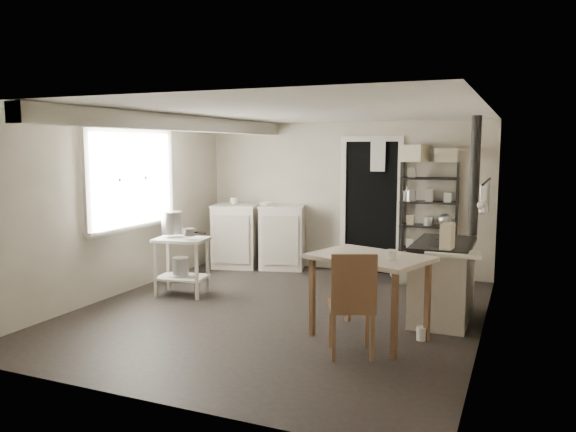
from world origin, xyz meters
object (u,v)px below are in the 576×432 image
at_px(work_table, 369,301).
at_px(chair, 351,304).
at_px(stockpot, 172,223).
at_px(shelf_rack, 429,215).
at_px(stove, 443,280).
at_px(prep_table, 182,265).
at_px(base_cabinets, 259,239).
at_px(flour_sack, 403,268).

distance_m(work_table, chair, 0.52).
height_order(stockpot, work_table, stockpot).
bearing_deg(stockpot, shelf_rack, 34.86).
bearing_deg(shelf_rack, stockpot, -149.44).
relative_size(work_table, chair, 1.13).
height_order(stove, work_table, stove).
xyz_separation_m(prep_table, stockpot, (-0.15, 0.02, 0.54)).
bearing_deg(work_table, chair, -93.79).
bearing_deg(base_cabinets, stockpot, -115.27).
relative_size(shelf_rack, work_table, 1.53).
bearing_deg(base_cabinets, prep_table, -110.67).
height_order(stockpot, chair, stockpot).
bearing_deg(chair, work_table, 63.42).
relative_size(chair, flour_sack, 2.19).
relative_size(prep_table, base_cabinets, 0.49).
bearing_deg(work_table, stockpot, 166.13).
bearing_deg(stockpot, flour_sack, 30.96).
distance_m(base_cabinets, shelf_rack, 2.68).
distance_m(shelf_rack, stove, 1.94).
bearing_deg(base_cabinets, shelf_rack, -12.37).
relative_size(base_cabinets, chair, 1.55).
bearing_deg(shelf_rack, chair, -97.30).
distance_m(prep_table, flour_sack, 3.03).
relative_size(prep_table, flour_sack, 1.66).
distance_m(stockpot, chair, 3.07).
bearing_deg(shelf_rack, flour_sack, -124.87).
bearing_deg(base_cabinets, stove, -43.95).
bearing_deg(chair, shelf_rack, 64.21).
bearing_deg(stockpot, base_cabinets, 80.27).
bearing_deg(stove, prep_table, -175.37).
height_order(base_cabinets, work_table, base_cabinets).
xyz_separation_m(stockpot, flour_sack, (2.70, 1.62, -0.70)).
relative_size(base_cabinets, work_table, 1.37).
xyz_separation_m(prep_table, work_table, (2.67, -0.67, -0.02)).
distance_m(stockpot, base_cabinets, 2.00).
xyz_separation_m(stove, flour_sack, (-0.72, 1.37, -0.20)).
height_order(work_table, chair, chair).
relative_size(stockpot, flour_sack, 0.65).
bearing_deg(prep_table, work_table, -14.14).
xyz_separation_m(stockpot, chair, (2.79, -1.21, -0.45)).
xyz_separation_m(shelf_rack, flour_sack, (-0.26, -0.44, -0.71)).
bearing_deg(stove, flour_sack, 117.52).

